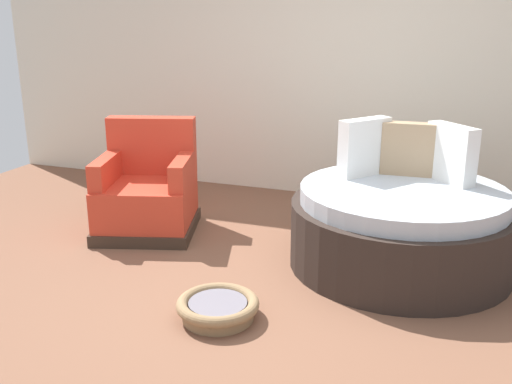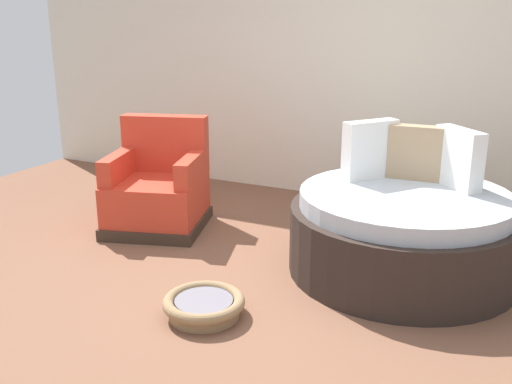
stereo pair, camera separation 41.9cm
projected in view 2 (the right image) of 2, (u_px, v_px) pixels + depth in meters
ground_plane at (263, 300)px, 3.78m from camera, size 8.00×8.00×0.02m
back_wall at (374, 37)px, 5.41m from camera, size 8.00×0.12×3.17m
round_daybed at (403, 230)px, 4.12m from camera, size 1.61×1.61×1.04m
red_armchair at (158, 190)px, 5.00m from camera, size 1.00×1.00×0.94m
pet_basket at (204, 305)px, 3.55m from camera, size 0.51×0.51×0.13m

